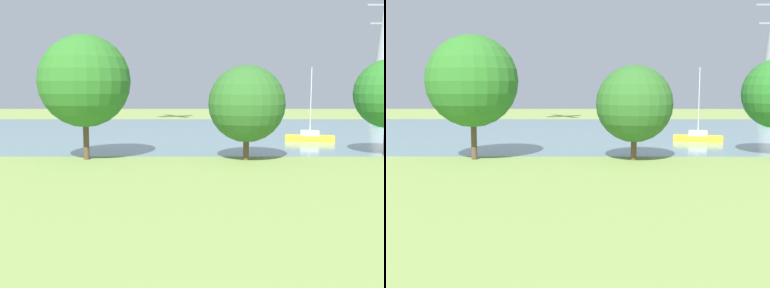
{
  "view_description": "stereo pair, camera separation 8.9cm",
  "coord_description": "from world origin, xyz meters",
  "views": [
    {
      "loc": [
        -1.01,
        -7.35,
        5.79
      ],
      "look_at": [
        -1.06,
        16.97,
        2.69
      ],
      "focal_mm": 44.48,
      "sensor_mm": 36.0,
      "label": 1
    },
    {
      "loc": [
        -0.92,
        -7.35,
        5.79
      ],
      "look_at": [
        -1.06,
        16.97,
        2.69
      ],
      "focal_mm": 44.48,
      "sensor_mm": 36.0,
      "label": 2
    }
  ],
  "objects": [
    {
      "name": "tree_east_far",
      "position": [
        -9.1,
        28.71,
        5.97
      ],
      "size": [
        6.96,
        6.96,
        9.46
      ],
      "color": "brown",
      "rests_on": "ground"
    },
    {
      "name": "water_surface",
      "position": [
        0.0,
        50.0,
        0.01
      ],
      "size": [
        140.0,
        40.0,
        0.02
      ],
      "primitive_type": "cube",
      "color": "slate",
      "rests_on": "ground"
    },
    {
      "name": "sailboat_yellow",
      "position": [
        10.83,
        40.06,
        0.47
      ],
      "size": [
        5.02,
        2.57,
        7.37
      ],
      "color": "yellow",
      "rests_on": "water_surface"
    },
    {
      "name": "tree_east_near",
      "position": [
        3.11,
        28.45,
        4.28
      ],
      "size": [
        5.8,
        5.8,
        7.19
      ],
      "color": "brown",
      "rests_on": "ground"
    },
    {
      "name": "ground_plane",
      "position": [
        0.0,
        22.0,
        0.0
      ],
      "size": [
        160.0,
        160.0,
        0.0
      ],
      "primitive_type": "plane",
      "color": "#7F994C"
    }
  ]
}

